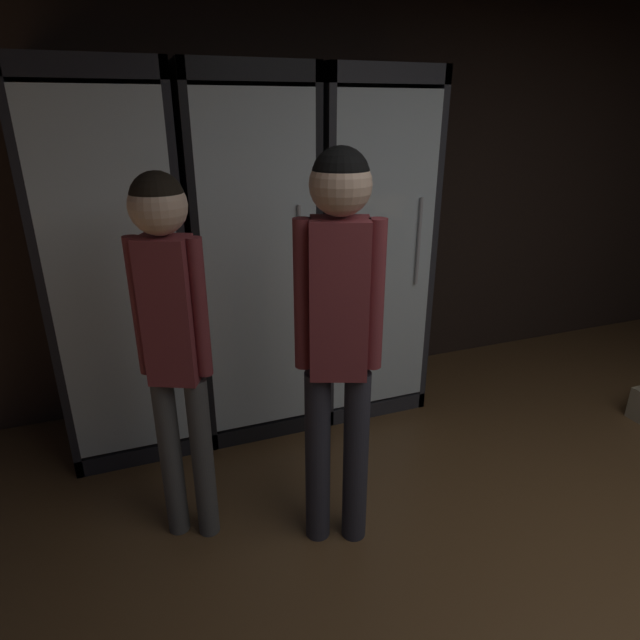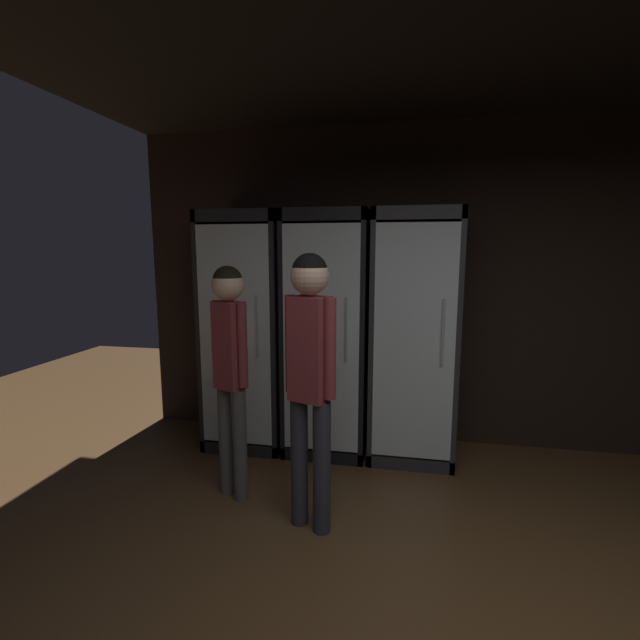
# 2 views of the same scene
# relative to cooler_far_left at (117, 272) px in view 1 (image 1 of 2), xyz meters

# --- Properties ---
(wall_back) EXTENTS (6.00, 0.06, 2.80)m
(wall_back) POSITION_rel_cooler_far_left_xyz_m (1.92, 0.33, 0.39)
(wall_back) COLOR black
(wall_back) RESTS_ON ground
(cooler_far_left) EXTENTS (0.68, 0.67, 2.05)m
(cooler_far_left) POSITION_rel_cooler_far_left_xyz_m (0.00, 0.00, 0.00)
(cooler_far_left) COLOR black
(cooler_far_left) RESTS_ON ground
(cooler_left) EXTENTS (0.68, 0.67, 2.05)m
(cooler_left) POSITION_rel_cooler_far_left_xyz_m (0.72, 0.00, -0.01)
(cooler_left) COLOR black
(cooler_left) RESTS_ON ground
(cooler_center) EXTENTS (0.68, 0.67, 2.05)m
(cooler_center) POSITION_rel_cooler_far_left_xyz_m (1.43, 0.00, -0.01)
(cooler_center) COLOR #2B2B30
(cooler_center) RESTS_ON ground
(shopper_near) EXTENTS (0.33, 0.23, 1.72)m
(shopper_near) POSITION_rel_cooler_far_left_xyz_m (0.81, -1.20, 0.06)
(shopper_near) COLOR #2D2D38
(shopper_near) RESTS_ON ground
(shopper_far) EXTENTS (0.28, 0.22, 1.63)m
(shopper_far) POSITION_rel_cooler_far_left_xyz_m (0.20, -0.95, 0.03)
(shopper_far) COLOR #4C4C4C
(shopper_far) RESTS_ON ground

